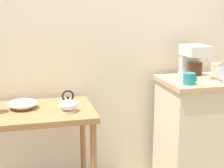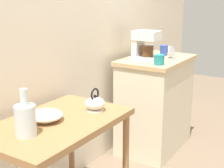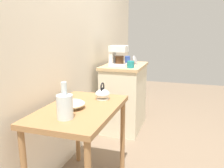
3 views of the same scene
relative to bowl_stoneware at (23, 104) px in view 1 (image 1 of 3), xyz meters
name	(u,v)px [view 1 (image 1 of 3)]	position (x,y,z in m)	size (l,w,h in m)	color
back_wall	(116,13)	(0.76, 0.34, 0.62)	(4.40, 0.10, 2.80)	beige
wooden_table	(29,124)	(0.04, -0.05, -0.14)	(0.90, 0.56, 0.75)	#9E7044
kitchen_counter	(207,132)	(1.44, -0.04, -0.33)	(0.77, 0.52, 0.90)	beige
bowl_stoneware	(23,104)	(0.00, 0.00, 0.00)	(0.21, 0.21, 0.07)	beige
teakettle	(68,105)	(0.31, -0.14, 0.01)	(0.16, 0.13, 0.15)	white
coffee_maker	(193,60)	(1.32, 0.03, 0.26)	(0.18, 0.22, 0.26)	white
mug_small_cream	(216,69)	(1.57, 0.10, 0.16)	(0.09, 0.09, 0.09)	beige
mug_dark_teal	(189,79)	(1.18, -0.19, 0.16)	(0.09, 0.09, 0.08)	teal
table_clock	(223,75)	(1.45, -0.18, 0.17)	(0.11, 0.06, 0.13)	#B2B5BA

